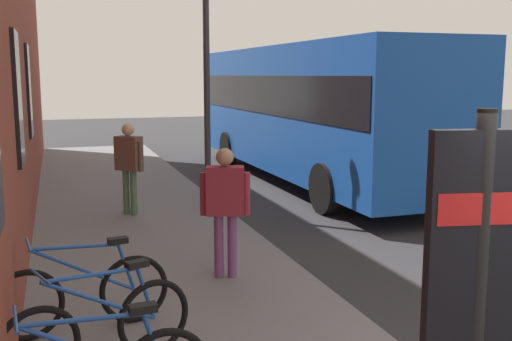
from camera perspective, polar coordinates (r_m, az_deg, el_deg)
The scene contains 9 objects.
ground at distance 9.62m, azimuth 7.41°, elevation -7.21°, with size 60.00×60.00×0.00m, color #2D2D30.
sidewalk_pavement at distance 10.71m, azimuth -10.86°, elevation -5.29°, with size 24.00×3.50×0.12m, color slate.
bicycle_by_door at distance 5.55m, azimuth -14.50°, elevation -14.27°, with size 0.70×1.69×0.97m.
bicycle_nearest_sign at distance 6.40m, azimuth -16.02°, elevation -11.16°, with size 0.48×1.76×0.97m.
transit_info_sign at distance 3.26m, azimuth 20.25°, elevation -8.70°, with size 0.19×0.55×2.40m.
city_bus at distance 15.12m, azimuth 5.28°, elevation 6.12°, with size 10.52×2.71×3.35m.
pedestrian_crossing_street at distance 11.27m, azimuth -11.92°, elevation 1.05°, with size 0.51×0.51×1.69m.
pedestrian_near_bus at distance 7.59m, azimuth -2.94°, elevation -2.72°, with size 0.37×0.61×1.66m.
street_lamp at distance 11.60m, azimuth -4.71°, elevation 11.45°, with size 0.28×0.28×5.15m.
Camera 1 is at (-2.30, 3.06, 2.68)m, focal length 42.35 mm.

